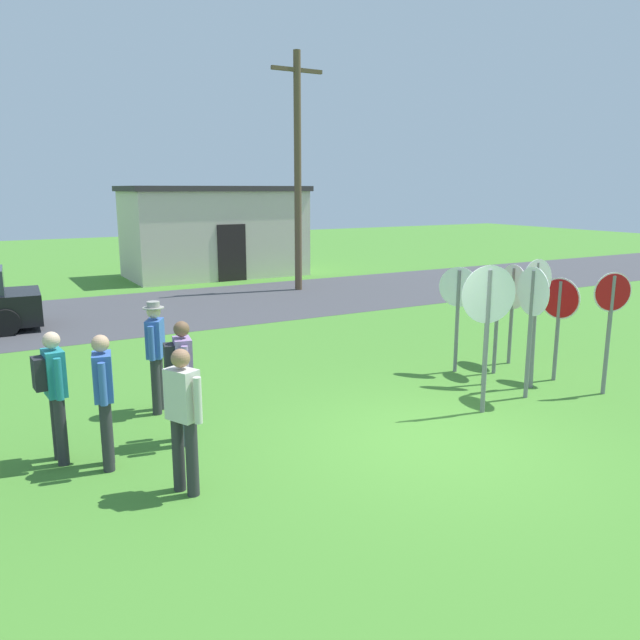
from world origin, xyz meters
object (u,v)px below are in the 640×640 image
at_px(stop_sign_nearest, 513,297).
at_px(utility_pole, 298,169).
at_px(stop_sign_rear_right, 498,306).
at_px(person_on_left, 54,388).
at_px(stop_sign_low_front, 559,311).
at_px(person_in_blue, 156,350).
at_px(stop_sign_far_back, 458,301).
at_px(stop_sign_leaning_right, 532,309).
at_px(stop_sign_center_cluster, 487,313).
at_px(person_near_signs, 104,394).
at_px(stop_sign_rear_left, 488,312).
at_px(stop_sign_tallest, 536,302).
at_px(person_in_dark_shirt, 182,373).
at_px(stop_sign_leaning_left, 611,313).
at_px(person_in_teal, 183,413).

bearing_deg(stop_sign_nearest, utility_pole, 86.57).
height_order(stop_sign_rear_right, person_on_left, stop_sign_rear_right).
height_order(stop_sign_low_front, person_in_blue, stop_sign_low_front).
distance_m(stop_sign_far_back, stop_sign_leaning_right, 1.73).
relative_size(stop_sign_center_cluster, person_near_signs, 1.12).
bearing_deg(stop_sign_rear_left, stop_sign_tallest, 17.85).
distance_m(stop_sign_tallest, stop_sign_leaning_right, 0.60).
xyz_separation_m(person_in_blue, person_in_dark_shirt, (-0.02, -1.36, -0.00)).
distance_m(utility_pole, person_in_dark_shirt, 13.50).
height_order(utility_pole, person_near_signs, utility_pole).
bearing_deg(utility_pole, stop_sign_leaning_left, -92.95).
bearing_deg(person_on_left, stop_sign_rear_left, -12.25).
relative_size(person_on_left, person_in_blue, 0.97).
bearing_deg(stop_sign_nearest, stop_sign_center_cluster, -151.77).
bearing_deg(stop_sign_tallest, person_near_signs, 177.45).
relative_size(person_on_left, person_in_teal, 1.00).
bearing_deg(stop_sign_leaning_right, stop_sign_rear_right, 66.75).
distance_m(stop_sign_rear_left, person_in_teal, 4.85).
xyz_separation_m(stop_sign_rear_left, person_on_left, (-5.95, 1.29, -0.60)).
relative_size(stop_sign_far_back, stop_sign_leaning_left, 0.96).
distance_m(utility_pole, person_near_signs, 14.34).
distance_m(stop_sign_low_front, person_on_left, 8.28).
bearing_deg(person_in_blue, stop_sign_low_front, -15.84).
xyz_separation_m(stop_sign_center_cluster, person_on_left, (-6.98, 0.25, -0.30)).
height_order(stop_sign_low_front, person_in_dark_shirt, stop_sign_low_front).
relative_size(stop_sign_rear_left, person_near_signs, 1.35).
relative_size(stop_sign_center_cluster, person_in_teal, 1.12).
bearing_deg(person_near_signs, stop_sign_low_front, -1.75).
height_order(stop_sign_low_front, stop_sign_nearest, stop_sign_nearest).
relative_size(person_on_left, person_near_signs, 1.00).
bearing_deg(stop_sign_leaning_left, stop_sign_low_front, 95.96).
height_order(stop_sign_rear_right, person_in_blue, stop_sign_rear_right).
distance_m(stop_sign_leaning_left, person_in_blue, 7.34).
bearing_deg(stop_sign_rear_right, stop_sign_center_cluster, -148.55).
relative_size(stop_sign_center_cluster, stop_sign_rear_left, 0.83).
bearing_deg(stop_sign_rear_left, stop_sign_center_cluster, 45.50).
relative_size(stop_sign_low_front, person_in_teal, 1.10).
xyz_separation_m(stop_sign_far_back, stop_sign_leaning_right, (0.01, -1.72, 0.14)).
relative_size(stop_sign_nearest, stop_sign_leaning_right, 0.90).
xyz_separation_m(utility_pole, person_in_teal, (-7.84, -12.28, -3.08)).
bearing_deg(person_in_teal, person_in_blue, 81.00).
bearing_deg(stop_sign_leaning_right, person_on_left, 170.90).
bearing_deg(stop_sign_rear_left, stop_sign_far_back, 59.48).
bearing_deg(stop_sign_low_front, person_in_dark_shirt, 175.49).
bearing_deg(person_in_blue, person_near_signs, -122.99).
relative_size(stop_sign_leaning_left, person_on_left, 1.22).
height_order(stop_sign_far_back, person_in_teal, stop_sign_far_back).
distance_m(person_in_blue, person_in_teal, 2.81).
distance_m(stop_sign_center_cluster, person_in_teal, 5.99).
distance_m(stop_sign_tallest, stop_sign_nearest, 1.53).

